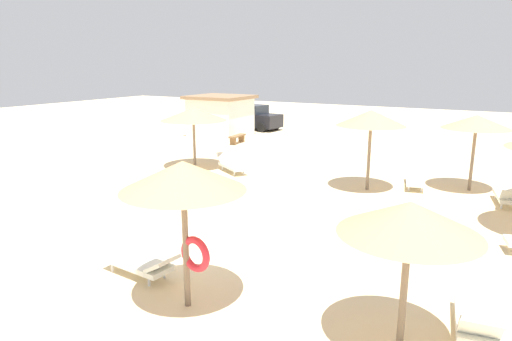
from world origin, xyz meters
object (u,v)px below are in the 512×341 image
parked_car (253,118)px  beach_cabana (221,116)px  bench_0 (237,138)px  parasol_1 (410,219)px  lounger_2 (231,165)px  parasol_0 (477,122)px  parasol_3 (371,118)px  lounger_1 (476,319)px  parasol_2 (193,114)px  lounger_0 (507,196)px  parasol_5 (183,178)px  lounger_3 (415,179)px  lounger_5 (142,263)px

parked_car → beach_cabana: 3.89m
bench_0 → beach_cabana: (-2.36, 1.77, 0.98)m
parasol_1 → lounger_2: size_ratio=1.31×
parasol_0 → parked_car: 18.03m
parasol_0 → parasol_3: 3.76m
lounger_1 → lounger_2: lounger_1 is taller
parasol_1 → parasol_2: size_ratio=0.88×
parasol_3 → lounger_2: bearing=-178.8°
parasol_3 → lounger_0: 5.15m
parasol_1 → parasol_3: size_ratio=0.86×
parasol_5 → bench_0: size_ratio=1.88×
parasol_2 → parasol_5: parasol_5 is taller
parasol_1 → parasol_5: (-3.88, -0.66, 0.30)m
parasol_3 → bench_0: 11.47m
parasol_0 → lounger_3: bearing=-166.0°
parasol_0 → lounger_3: 2.93m
lounger_0 → parasol_2: bearing=-176.9°
lounger_3 → lounger_1: bearing=-73.6°
lounger_0 → parasol_1: bearing=-97.9°
parasol_0 → parked_car: size_ratio=0.67×
parasol_5 → bench_0: (-8.82, 15.94, -2.21)m
parasol_1 → parasol_3: parasol_3 is taller
parasol_2 → lounger_5: size_ratio=1.48×
lounger_2 → parasol_0: bearing=11.6°
lounger_0 → bench_0: 15.13m
beach_cabana → parked_car: bearing=87.5°
parasol_0 → beach_cabana: 16.35m
parasol_2 → parasol_1: bearing=-39.2°
parked_car → beach_cabana: beach_cabana is taller
lounger_2 → beach_cabana: beach_cabana is taller
parasol_5 → parked_car: 24.28m
lounger_1 → lounger_0: bearing=88.1°
parasol_0 → lounger_3: parasol_0 is taller
parasol_0 → parasol_5: parasol_5 is taller
parasol_2 → parasol_3: (7.78, 0.27, 0.25)m
parasol_0 → parasol_1: bearing=-90.4°
parasol_3 → lounger_3: size_ratio=1.48×
parasol_1 → lounger_0: (1.34, 9.63, -1.93)m
lounger_5 → parked_car: bearing=114.0°
lounger_0 → lounger_5: size_ratio=0.99×
parasol_5 → lounger_1: bearing=18.3°
lounger_0 → parked_car: 19.77m
lounger_1 → parked_car: parked_car is taller
lounger_1 → bench_0: lounger_1 is taller
parasol_3 → parked_car: bearing=135.0°
parasol_5 → lounger_0: 11.75m
lounger_0 → beach_cabana: bearing=155.7°
parasol_2 → lounger_2: parasol_2 is taller
parasol_3 → lounger_5: size_ratio=1.51×
lounger_1 → lounger_3: lounger_1 is taller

